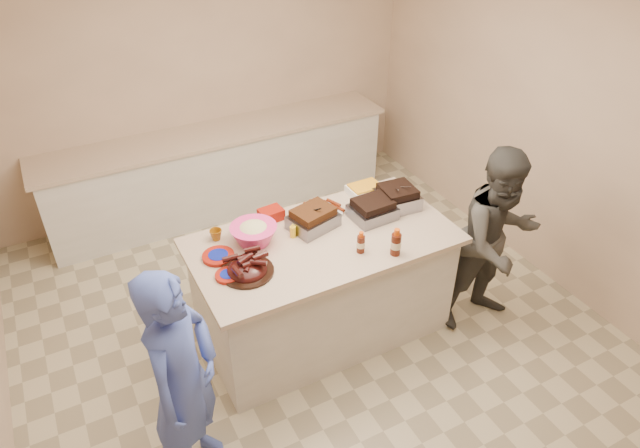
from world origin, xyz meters
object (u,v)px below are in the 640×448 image
island (323,329)px  bbq_bottle_a (360,252)px  rib_platter (247,272)px  mustard_bottle (293,237)px  plastic_cup (217,239)px  guest_gray (481,314)px  bbq_bottle_b (395,254)px  coleslaw_bowl (254,242)px  roasting_pan (396,206)px

island → bbq_bottle_a: bearing=-58.8°
rib_platter → mustard_bottle: 0.51m
plastic_cup → guest_gray: (1.97, -0.82, -0.92)m
rib_platter → guest_gray: size_ratio=0.24×
mustard_bottle → guest_gray: mustard_bottle is taller
bbq_bottle_b → island: bearing=132.6°
guest_gray → bbq_bottle_b: bearing=177.3°
plastic_cup → coleslaw_bowl: bearing=-34.2°
island → roasting_pan: bearing=9.0°
island → plastic_cup: size_ratio=21.38×
rib_platter → mustard_bottle: size_ratio=3.02×
guest_gray → rib_platter: bearing=171.2°
plastic_cup → mustard_bottle: bearing=-24.2°
island → coleslaw_bowl: coleslaw_bowl is taller
roasting_pan → mustard_bottle: (-0.91, 0.00, 0.00)m
plastic_cup → rib_platter: bearing=-82.6°
rib_platter → plastic_cup: bearing=97.4°
coleslaw_bowl → bbq_bottle_b: 1.02m
bbq_bottle_b → mustard_bottle: 0.76m
mustard_bottle → bbq_bottle_b: bearing=-43.3°
roasting_pan → mustard_bottle: bearing=-175.5°
plastic_cup → bbq_bottle_b: bearing=-35.2°
bbq_bottle_b → guest_gray: (0.91, -0.07, -0.92)m
bbq_bottle_a → plastic_cup: bbq_bottle_a is taller
roasting_pan → bbq_bottle_b: bbq_bottle_b is taller
coleslaw_bowl → guest_gray: bearing=-20.9°
coleslaw_bowl → mustard_bottle: size_ratio=2.82×
roasting_pan → bbq_bottle_a: bbq_bottle_a is taller
mustard_bottle → guest_gray: size_ratio=0.08×
roasting_pan → guest_gray: 1.23m
plastic_cup → roasting_pan: bearing=-9.3°
guest_gray → roasting_pan: bearing=135.0°
island → roasting_pan: (0.72, 0.12, 0.92)m
island → bbq_bottle_b: 1.07m
plastic_cup → guest_gray: plastic_cup is taller
rib_platter → roasting_pan: (1.36, 0.22, 0.00)m
rib_platter → bbq_bottle_b: size_ratio=1.73×
coleslaw_bowl → plastic_cup: bearing=145.8°
rib_platter → coleslaw_bowl: (0.17, 0.30, 0.00)m
roasting_pan → plastic_cup: roasting_pan is taller
bbq_bottle_b → plastic_cup: bearing=144.8°
guest_gray → bbq_bottle_a: bearing=171.4°
island → bbq_bottle_a: 0.97m
bbq_bottle_a → plastic_cup: size_ratio=1.86×
roasting_pan → coleslaw_bowl: 1.19m
island → plastic_cup: bearing=152.9°
island → rib_platter: rib_platter is taller
island → rib_platter: (-0.64, -0.11, 0.92)m
island → coleslaw_bowl: bearing=157.1°
roasting_pan → rib_platter: bearing=-165.9°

